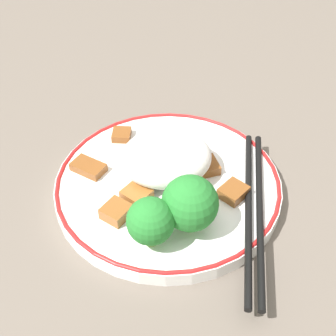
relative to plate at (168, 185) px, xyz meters
The scene contains 14 objects.
ground_plane 0.01m from the plate, ahead, with size 3.00×3.00×0.00m, color #665B51.
plate is the anchor object (origin of this frame).
rice_mound 0.03m from the plate, 98.16° to the left, with size 0.11×0.09×0.05m.
broccoli_back_left 0.10m from the plate, 111.03° to the right, with size 0.05×0.05×0.06m.
broccoli_back_center 0.08m from the plate, 82.40° to the right, with size 0.06×0.06×0.06m.
meat_near_front 0.10m from the plate, 159.32° to the left, with size 0.05×0.04×0.01m.
meat_near_left 0.06m from the plate, 114.31° to the left, with size 0.04×0.04×0.01m.
meat_near_right 0.05m from the plate, 12.80° to the left, with size 0.04×0.03×0.01m.
meat_near_back 0.10m from the plate, 116.69° to the left, with size 0.03×0.03×0.01m.
meat_on_rice_edge 0.04m from the plate, 63.67° to the left, with size 0.04×0.03×0.01m.
meat_mid_left 0.08m from the plate, 28.72° to the right, with size 0.04×0.04×0.01m.
meat_mid_right 0.05m from the plate, 150.68° to the right, with size 0.04×0.04×0.01m.
meat_far_scatter 0.08m from the plate, 145.55° to the right, with size 0.04×0.04×0.01m.
chopsticks 0.11m from the plate, 37.59° to the right, with size 0.09×0.24×0.01m.
Camera 1 is at (-0.07, -0.38, 0.40)m, focal length 50.00 mm.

